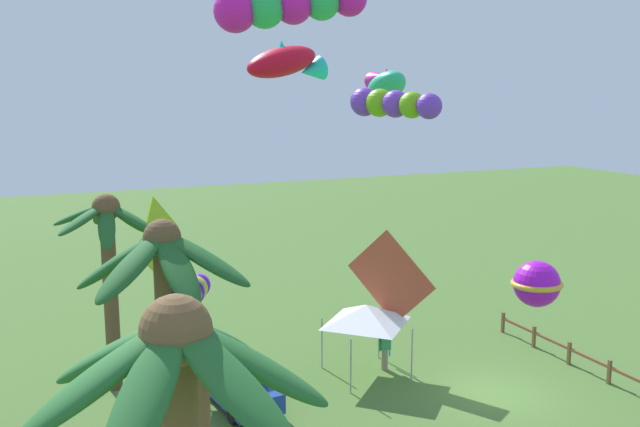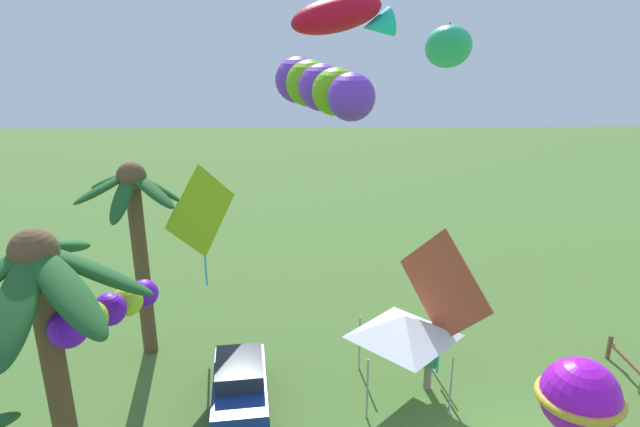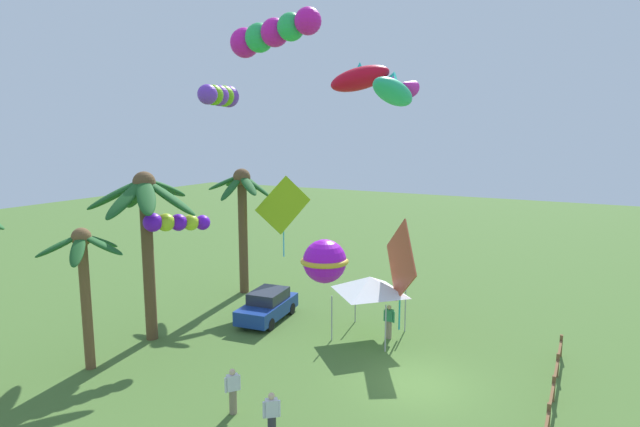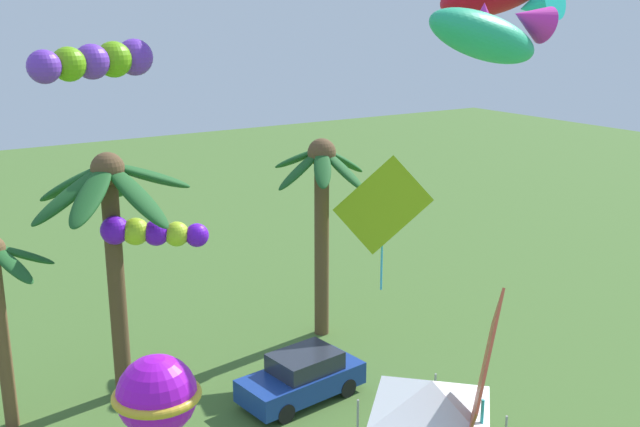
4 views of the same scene
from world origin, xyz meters
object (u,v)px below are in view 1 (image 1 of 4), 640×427
object	(u,v)px
kite_fish_1	(385,85)
kite_diamond_7	(160,242)
parked_car_0	(238,384)
kite_tube_2	(391,104)
festival_tent	(366,314)
kite_fish_4	(286,63)
palm_tree_3	(165,287)
palm_tree_1	(202,396)
spectator_1	(385,350)
kite_ball_6	(537,284)
kite_tube_3	(190,293)
palm_tree_0	(108,249)
palm_tree_2	(178,419)
kite_tube_5	(286,6)
kite_diamond_0	(391,278)

from	to	relation	value
kite_fish_1	kite_diamond_7	size ratio (longest dim) A/B	0.67
parked_car_0	kite_tube_2	xyz separation A→B (m)	(-6.28, -2.43, 9.90)
festival_tent	kite_fish_4	bearing A→B (deg)	29.47
palm_tree_3	parked_car_0	bearing A→B (deg)	-35.93
palm_tree_1	spectator_1	distance (m)	13.21
kite_fish_4	kite_diamond_7	world-z (taller)	kite_fish_4
kite_fish_1	kite_ball_6	xyz separation A→B (m)	(-7.94, -0.73, -5.73)
kite_fish_1	kite_fish_4	world-z (taller)	kite_fish_4
palm_tree_1	parked_car_0	size ratio (longest dim) A/B	1.41
parked_car_0	spectator_1	size ratio (longest dim) A/B	2.56
festival_tent	kite_fish_1	distance (m)	8.77
kite_tube_3	kite_diamond_7	xyz separation A→B (m)	(8.01, -0.71, -0.20)
spectator_1	kite_tube_3	world-z (taller)	kite_tube_3
palm_tree_3	kite_tube_3	distance (m)	1.38
palm_tree_1	kite_tube_2	size ratio (longest dim) A/B	2.09
palm_tree_0	palm_tree_2	bearing A→B (deg)	176.77
festival_tent	kite_fish_1	world-z (taller)	kite_fish_1
kite_tube_5	kite_fish_4	bearing A→B (deg)	-21.03
kite_fish_1	kite_tube_5	world-z (taller)	kite_tube_5
kite_tube_5	kite_diamond_7	distance (m)	10.67
festival_tent	kite_tube_2	bearing A→B (deg)	156.76
kite_diamond_7	kite_fish_4	bearing A→B (deg)	-94.79
palm_tree_0	parked_car_0	size ratio (longest dim) A/B	1.81
kite_diamond_0	kite_fish_1	distance (m)	7.56
palm_tree_3	kite_tube_3	world-z (taller)	palm_tree_3
kite_tube_2	kite_ball_6	xyz separation A→B (m)	(-0.76, -4.52, -5.20)
festival_tent	kite_diamond_0	bearing A→B (deg)	-71.78
palm_tree_3	parked_car_0	distance (m)	7.67
kite_diamond_0	kite_diamond_7	xyz separation A→B (m)	(3.40, 8.40, 1.54)
kite_diamond_0	kite_fish_1	size ratio (longest dim) A/B	1.61
kite_tube_5	kite_tube_2	bearing A→B (deg)	-167.62
kite_diamond_0	kite_tube_3	world-z (taller)	kite_tube_3
festival_tent	kite_tube_5	distance (m)	11.97
kite_tube_3	kite_ball_6	size ratio (longest dim) A/B	1.38
kite_tube_2	kite_ball_6	world-z (taller)	kite_tube_2
kite_tube_2	palm_tree_2	bearing A→B (deg)	130.81
palm_tree_3	kite_tube_3	size ratio (longest dim) A/B	2.64
palm_tree_1	kite_fish_4	xyz separation A→B (m)	(11.79, -6.66, 7.86)
kite_ball_6	kite_diamond_7	distance (m)	14.32
palm_tree_0	palm_tree_1	world-z (taller)	palm_tree_0
festival_tent	kite_tube_2	size ratio (longest dim) A/B	1.04
kite_tube_2	kite_diamond_7	distance (m)	12.65
palm_tree_0	kite_ball_6	distance (m)	14.86
kite_tube_2	kite_tube_3	world-z (taller)	kite_tube_2
spectator_1	festival_tent	size ratio (longest dim) A/B	0.56
kite_tube_2	parked_car_0	bearing A→B (deg)	21.16
palm_tree_0	kite_diamond_0	bearing A→B (deg)	-102.04
palm_tree_0	festival_tent	bearing A→B (deg)	-106.22
spectator_1	palm_tree_2	bearing A→B (deg)	140.01
kite_diamond_0	kite_fish_1	world-z (taller)	kite_fish_1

